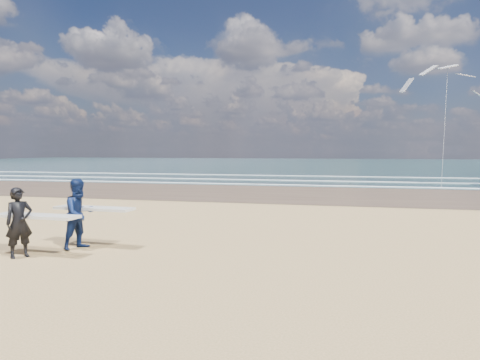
# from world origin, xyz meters

# --- Properties ---
(ocean) EXTENTS (220.00, 100.00, 0.02)m
(ocean) POSITION_xyz_m (20.00, 72.00, 0.01)
(ocean) COLOR #1B393B
(ocean) RESTS_ON ground
(surfer_near) EXTENTS (2.22, 1.01, 1.67)m
(surfer_near) POSITION_xyz_m (0.12, 0.74, 0.85)
(surfer_near) COLOR black
(surfer_near) RESTS_ON ground
(surfer_far) EXTENTS (2.22, 1.20, 1.82)m
(surfer_far) POSITION_xyz_m (0.95, 1.86, 0.92)
(surfer_far) COLOR #0C1A44
(surfer_far) RESTS_ON ground
(kite_1) EXTENTS (6.14, 4.78, 9.92)m
(kite_1) POSITION_xyz_m (14.59, 25.62, 5.62)
(kite_1) COLOR slate
(kite_1) RESTS_ON ground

